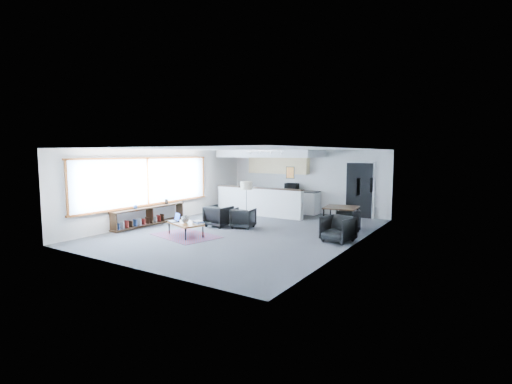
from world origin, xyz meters
The scene contains 21 objects.
room centered at (0.00, 0.00, 1.30)m, with size 7.02×9.02×2.62m.
window centered at (-3.46, -0.90, 1.46)m, with size 0.10×5.95×1.66m.
console centered at (-3.30, -1.05, 0.33)m, with size 0.35×3.00×0.80m.
kitchenette centered at (-1.20, 3.71, 1.38)m, with size 4.20×1.96×2.60m.
doorway centered at (2.30, 4.42, 1.07)m, with size 1.10×0.12×2.15m.
track_light centered at (-0.59, 2.20, 2.53)m, with size 1.60×0.07×0.15m.
wall_art_lower centered at (3.47, 0.40, 1.55)m, with size 0.03×0.38×0.48m.
wall_art_upper centered at (3.47, 1.70, 1.50)m, with size 0.03×0.34×0.44m.
kilim_rug centered at (-1.11, -1.56, 0.01)m, with size 2.21×1.75×0.01m.
coffee_table centered at (-1.11, -1.56, 0.36)m, with size 1.36×1.03×0.39m.
laptop centered at (-1.54, -1.54, 0.47)m, with size 0.45×0.41×0.26m.
ceramic_pot centered at (-1.10, -1.58, 0.51)m, with size 0.24×0.24×0.24m.
book_stack centered at (-0.69, -1.46, 0.44)m, with size 0.38×0.34×0.10m.
coaster centered at (-1.05, -1.80, 0.40)m, with size 0.13×0.13×0.01m.
armchair_left centered at (-1.17, 0.12, 0.39)m, with size 0.76×0.71×0.78m, color black.
armchair_right centered at (-0.33, 0.36, 0.36)m, with size 0.70×0.65×0.72m, color black.
floor_lamp centered at (-0.70, 1.10, 1.28)m, with size 0.43×0.43×1.48m.
dining_table centered at (2.68, 1.32, 0.75)m, with size 1.09×1.09×0.82m.
dining_chair_near centered at (3.00, 0.19, 0.34)m, with size 0.66×0.62×0.68m, color black.
dining_chair_far centered at (2.71, 1.89, 0.33)m, with size 0.63×0.59×0.65m, color black.
microwave centered at (-0.46, 4.15, 1.11)m, with size 0.53×0.30×0.36m, color black.
Camera 1 is at (6.52, -9.65, 2.47)m, focal length 26.00 mm.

